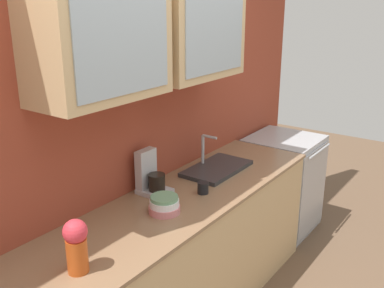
% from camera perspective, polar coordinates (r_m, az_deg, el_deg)
% --- Properties ---
extents(back_wall_unit, '(4.39, 0.46, 2.81)m').
position_cam_1_polar(back_wall_unit, '(2.85, -7.66, 5.87)').
color(back_wall_unit, '#993D28').
rests_on(back_wall_unit, ground_plane).
extents(counter, '(2.63, 0.67, 0.90)m').
position_cam_1_polar(counter, '(3.08, -2.05, -14.89)').
color(counter, tan).
rests_on(counter, ground_plane).
extents(sink_faucet, '(0.55, 0.31, 0.26)m').
position_cam_1_polar(sink_faucet, '(3.34, 3.12, -3.02)').
color(sink_faucet, '#2D2D30').
rests_on(sink_faucet, counter).
extents(bowl_stack, '(0.19, 0.19, 0.11)m').
position_cam_1_polar(bowl_stack, '(2.71, -3.54, -7.69)').
color(bowl_stack, '#D87F84').
rests_on(bowl_stack, counter).
extents(vase, '(0.12, 0.12, 0.27)m').
position_cam_1_polar(vase, '(2.19, -14.51, -12.25)').
color(vase, '#BF4C19').
rests_on(vase, counter).
extents(cup_near_sink, '(0.11, 0.07, 0.08)m').
position_cam_1_polar(cup_near_sink, '(2.96, 1.43, -5.57)').
color(cup_near_sink, black).
rests_on(cup_near_sink, counter).
extents(dishwasher, '(0.62, 0.65, 0.90)m').
position_cam_1_polar(dishwasher, '(4.34, 11.40, -4.90)').
color(dishwasher, '#ADAFB5').
rests_on(dishwasher, ground_plane).
extents(coffee_maker, '(0.17, 0.20, 0.29)m').
position_cam_1_polar(coffee_maker, '(2.95, -5.26, -4.23)').
color(coffee_maker, '#B7B7BC').
rests_on(coffee_maker, counter).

